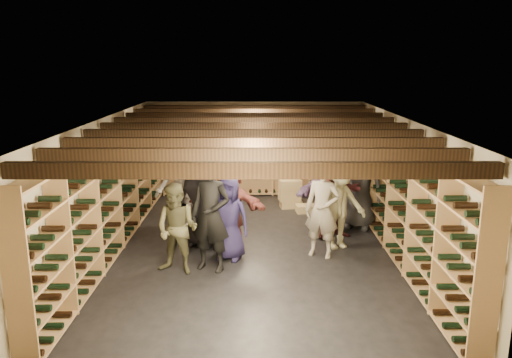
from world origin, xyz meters
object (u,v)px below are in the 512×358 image
at_px(person_8, 339,193).
at_px(crate_loose, 307,209).
at_px(person_1, 210,215).
at_px(person_9, 181,184).
at_px(crate_stack_left, 220,211).
at_px(person_2, 177,229).
at_px(person_6, 229,218).
at_px(person_11, 325,193).
at_px(person_5, 229,205).
at_px(person_0, 201,198).
at_px(person_12, 360,183).
at_px(person_7, 322,210).
at_px(crate_stack_right, 290,194).
at_px(person_3, 339,204).

bearing_deg(person_8, crate_loose, 88.94).
height_order(person_1, person_9, person_1).
distance_m(crate_stack_left, person_2, 2.71).
bearing_deg(person_6, crate_loose, 75.95).
bearing_deg(person_11, person_1, -160.07).
bearing_deg(person_9, person_5, -31.77).
relative_size(person_0, person_12, 0.97).
xyz_separation_m(person_11, person_12, (0.74, 0.13, 0.17)).
distance_m(crate_loose, person_12, 1.67).
distance_m(crate_stack_left, person_8, 2.66).
distance_m(crate_stack_left, person_7, 2.78).
bearing_deg(crate_loose, person_1, -120.73).
bearing_deg(crate_stack_right, crate_stack_left, -144.57).
bearing_deg(person_5, person_0, -173.50).
bearing_deg(person_9, person_11, 13.40).
height_order(crate_stack_right, person_9, person_9).
bearing_deg(person_2, person_5, 74.78).
height_order(person_7, person_11, person_7).
height_order(crate_stack_right, person_6, person_6).
xyz_separation_m(person_0, person_12, (3.17, 1.02, 0.02)).
bearing_deg(person_7, person_1, -139.00).
bearing_deg(person_7, person_11, 104.38).
xyz_separation_m(person_2, person_11, (2.69, 2.18, 0.02)).
bearing_deg(person_8, person_12, 35.06).
xyz_separation_m(crate_loose, person_1, (-1.92, -3.24, 0.86)).
bearing_deg(person_12, person_5, -132.37).
height_order(crate_stack_right, person_1, person_1).
relative_size(crate_stack_left, person_7, 0.35).
bearing_deg(person_11, person_2, -164.72).
bearing_deg(person_5, person_2, -103.32).
relative_size(person_5, person_7, 0.96).
height_order(person_3, person_11, person_3).
bearing_deg(crate_loose, crate_stack_left, -159.05).
bearing_deg(person_5, person_9, 151.84).
bearing_deg(person_9, person_7, -13.96).
height_order(person_0, person_3, person_0).
bearing_deg(person_12, person_6, -122.91).
xyz_separation_m(person_0, person_5, (0.53, -0.14, -0.11)).
distance_m(person_7, person_8, 1.05).
distance_m(person_5, person_12, 2.88).
relative_size(person_9, person_11, 1.18).
relative_size(person_5, person_6, 1.10).
xyz_separation_m(person_1, person_2, (-0.54, -0.12, -0.19)).
relative_size(crate_stack_right, person_2, 0.45).
bearing_deg(crate_loose, person_5, -127.08).
distance_m(person_0, person_7, 2.27).
xyz_separation_m(crate_stack_left, crate_stack_right, (1.59, 1.13, 0.08)).
distance_m(person_3, person_12, 1.33).
relative_size(person_7, person_8, 0.93).
bearing_deg(crate_stack_left, person_7, -44.22).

